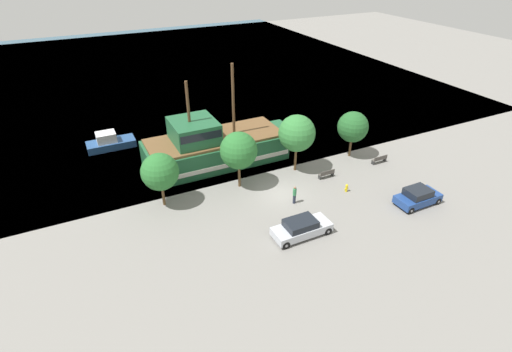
# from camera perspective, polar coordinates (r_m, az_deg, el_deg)

# --- Properties ---
(ground_plane) EXTENTS (160.00, 160.00, 0.00)m
(ground_plane) POSITION_cam_1_polar(r_m,az_deg,el_deg) (36.64, 3.49, -2.52)
(ground_plane) COLOR gray
(water_surface) EXTENTS (80.00, 80.00, 0.00)m
(water_surface) POSITION_cam_1_polar(r_m,az_deg,el_deg) (74.89, -13.72, 14.33)
(water_surface) COLOR #33566B
(water_surface) RESTS_ON ground
(pirate_ship) EXTENTS (15.57, 5.85, 10.00)m
(pirate_ship) POSITION_cam_1_polar(r_m,az_deg,el_deg) (41.26, -6.06, 4.28)
(pirate_ship) COLOR #1E5633
(pirate_ship) RESTS_ON water_surface
(moored_boat_dockside) EXTENTS (5.14, 2.21, 1.85)m
(moored_boat_dockside) POSITION_cam_1_polar(r_m,az_deg,el_deg) (47.32, -20.16, 4.57)
(moored_boat_dockside) COLOR navy
(moored_boat_dockside) RESTS_ON water_surface
(parked_car_curb_front) EXTENTS (4.70, 1.94, 1.45)m
(parked_car_curb_front) POSITION_cam_1_polar(r_m,az_deg,el_deg) (31.49, 6.50, -7.37)
(parked_car_curb_front) COLOR #B7BCC6
(parked_car_curb_front) RESTS_ON ground_plane
(parked_car_curb_mid) EXTENTS (4.03, 1.96, 1.54)m
(parked_car_curb_mid) POSITION_cam_1_polar(r_m,az_deg,el_deg) (37.54, 22.10, -2.76)
(parked_car_curb_mid) COLOR navy
(parked_car_curb_mid) RESTS_ON ground_plane
(fire_hydrant) EXTENTS (0.42, 0.25, 0.76)m
(fire_hydrant) POSITION_cam_1_polar(r_m,az_deg,el_deg) (37.59, 12.81, -1.63)
(fire_hydrant) COLOR yellow
(fire_hydrant) RESTS_ON ground_plane
(bench_promenade_east) EXTENTS (1.61, 0.45, 0.85)m
(bench_promenade_east) POSITION_cam_1_polar(r_m,az_deg,el_deg) (39.36, 10.06, 0.30)
(bench_promenade_east) COLOR #4C4742
(bench_promenade_east) RESTS_ON ground_plane
(bench_promenade_west) EXTENTS (1.70, 0.45, 0.85)m
(bench_promenade_west) POSITION_cam_1_polar(r_m,az_deg,el_deg) (43.30, 17.24, 2.30)
(bench_promenade_west) COLOR #4C4742
(bench_promenade_west) RESTS_ON ground_plane
(pedestrian_walking_near) EXTENTS (0.32, 0.32, 1.70)m
(pedestrian_walking_near) POSITION_cam_1_polar(r_m,az_deg,el_deg) (35.01, 5.52, -2.68)
(pedestrian_walking_near) COLOR #232838
(pedestrian_walking_near) RESTS_ON ground_plane
(tree_row_east) EXTENTS (3.20, 3.20, 4.92)m
(tree_row_east) POSITION_cam_1_polar(r_m,az_deg,el_deg) (34.29, -13.57, 0.57)
(tree_row_east) COLOR brown
(tree_row_east) RESTS_ON ground_plane
(tree_row_mideast) EXTENTS (3.41, 3.41, 5.47)m
(tree_row_mideast) POSITION_cam_1_polar(r_m,az_deg,el_deg) (35.84, -2.49, 3.65)
(tree_row_mideast) COLOR brown
(tree_row_mideast) RESTS_ON ground_plane
(tree_row_midwest) EXTENTS (3.58, 3.58, 5.84)m
(tree_row_midwest) POSITION_cam_1_polar(r_m,az_deg,el_deg) (38.67, 5.85, 6.09)
(tree_row_midwest) COLOR brown
(tree_row_midwest) RESTS_ON ground_plane
(tree_row_west) EXTENTS (3.19, 3.19, 4.96)m
(tree_row_west) POSITION_cam_1_polar(r_m,az_deg,el_deg) (42.73, 13.67, 6.82)
(tree_row_west) COLOR brown
(tree_row_west) RESTS_ON ground_plane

